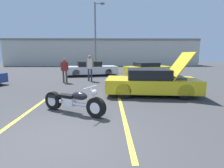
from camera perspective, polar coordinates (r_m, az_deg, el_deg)
The scene contains 11 objects.
ground_plane at distance 4.32m, azimuth -16.70°, elevation -17.13°, with size 80.00×80.00×0.00m, color #38383A.
parking_stripe_foreground at distance 6.46m, azimuth -26.23°, elevation -8.57°, with size 0.12×5.58×0.01m, color yellow.
parking_stripe_middle at distance 5.88m, azimuth 3.53°, elevation -9.32°, with size 0.12×5.58×0.01m, color yellow.
far_building at distance 30.74m, azimuth -3.27°, elevation 10.49°, with size 32.00×4.20×4.40m.
light_pole at distance 21.83m, azimuth -5.25°, elevation 16.02°, with size 1.21×0.28×7.88m.
motorcycle at distance 5.87m, azimuth -12.54°, elevation -5.62°, with size 2.19×1.29×0.95m.
show_car_hood_open at distance 8.52m, azimuth 12.82°, elevation 0.62°, with size 4.40×2.29×2.01m.
parked_car_mid_row at distance 16.05m, azimuth -6.93°, elevation 4.97°, with size 4.89×2.95×1.27m.
parked_car_right_row at distance 15.95m, azimuth 11.52°, elevation 4.73°, with size 4.39×2.87×1.19m.
spectator_near_motorcycle at distance 12.60m, azimuth -7.24°, elevation 5.96°, with size 0.52×0.24×1.84m.
spectator_by_show_car at distance 12.22m, azimuth -15.22°, elevation 4.88°, with size 0.52×0.21×1.62m.
Camera 1 is at (1.11, -3.70, 1.92)m, focal length 28.00 mm.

